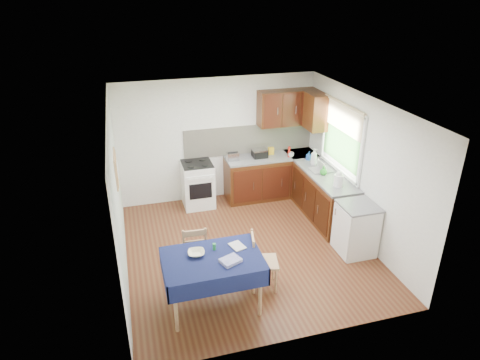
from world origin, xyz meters
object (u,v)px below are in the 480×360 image
object	(u,v)px
sandwich_press	(260,153)
kettle	(339,179)
dining_table	(213,264)
chair_near	(261,260)
chair_far	(194,249)
dish_rack	(321,169)
toaster	(233,157)

from	to	relation	value
sandwich_press	kettle	distance (m)	1.88
dining_table	chair_near	xyz separation A→B (m)	(0.76, 0.22, -0.23)
chair_far	chair_near	world-z (taller)	chair_far
dining_table	chair_far	distance (m)	0.79
chair_far	sandwich_press	bearing A→B (deg)	-124.57
chair_near	dish_rack	xyz separation A→B (m)	(1.79, 1.83, 0.45)
sandwich_press	kettle	bearing A→B (deg)	-37.00
sandwich_press	dish_rack	xyz separation A→B (m)	(0.90, -0.97, -0.06)
sandwich_press	kettle	world-z (taller)	kettle
toaster	chair_near	bearing A→B (deg)	-95.96
toaster	dish_rack	xyz separation A→B (m)	(1.48, -0.93, -0.06)
sandwich_press	dish_rack	distance (m)	1.32
dining_table	chair_near	world-z (taller)	chair_near
chair_far	kettle	distance (m)	2.79
dining_table	dish_rack	size ratio (longest dim) A/B	3.33
dining_table	chair_far	size ratio (longest dim) A/B	1.48
dining_table	dish_rack	xyz separation A→B (m)	(2.55, 2.06, 0.22)
toaster	kettle	bearing A→B (deg)	-47.36
chair_near	kettle	bearing A→B (deg)	-45.10
chair_far	dish_rack	xyz separation A→B (m)	(2.67, 1.31, 0.45)
chair_near	toaster	size ratio (longest dim) A/B	3.73
chair_far	sandwich_press	world-z (taller)	sandwich_press
chair_near	dining_table	bearing A→B (deg)	118.67
dining_table	sandwich_press	distance (m)	3.45
chair_far	dish_rack	bearing A→B (deg)	-150.61
toaster	sandwich_press	world-z (taller)	toaster
sandwich_press	kettle	xyz separation A→B (m)	(0.89, -1.66, 0.04)
dining_table	sandwich_press	size ratio (longest dim) A/B	4.58
chair_far	chair_near	xyz separation A→B (m)	(0.88, -0.52, -0.00)
dish_rack	dining_table	bearing A→B (deg)	-165.81
dining_table	dish_rack	distance (m)	3.28
chair_far	dish_rack	world-z (taller)	dish_rack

